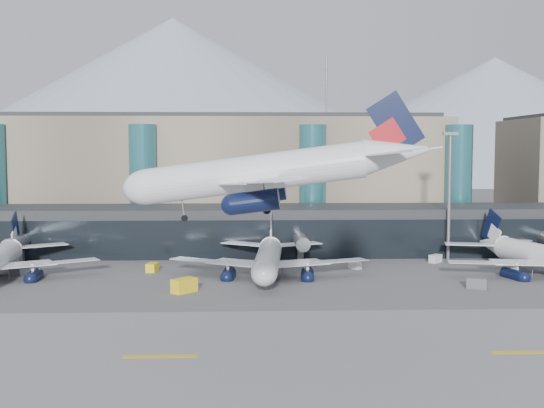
{
  "coord_description": "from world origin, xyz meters",
  "views": [
    {
      "loc": [
        -10.61,
        -86.86,
        22.24
      ],
      "look_at": [
        -6.2,
        32.0,
        12.63
      ],
      "focal_mm": 45.0,
      "sensor_mm": 36.0,
      "label": 1
    }
  ],
  "objects_px": {
    "hero_jet": "(285,161)",
    "veh_c": "(477,283)",
    "veh_f": "(14,270)",
    "veh_h": "(184,285)",
    "lightmast_mid": "(449,188)",
    "veh_d": "(435,259)",
    "veh_g": "(355,265)",
    "veh_b": "(152,267)",
    "jet_parked_right": "(535,248)",
    "jet_parked_mid": "(269,250)"
  },
  "relations": [
    {
      "from": "jet_parked_mid",
      "to": "veh_b",
      "type": "xyz_separation_m",
      "value": [
        -21.03,
        3.62,
        -3.7
      ]
    },
    {
      "from": "veh_c",
      "to": "veh_d",
      "type": "relative_size",
      "value": 1.15
    },
    {
      "from": "hero_jet",
      "to": "veh_f",
      "type": "relative_size",
      "value": 11.34
    },
    {
      "from": "lightmast_mid",
      "to": "jet_parked_mid",
      "type": "bearing_deg",
      "value": -157.14
    },
    {
      "from": "lightmast_mid",
      "to": "veh_g",
      "type": "relative_size",
      "value": 11.22
    },
    {
      "from": "veh_f",
      "to": "veh_g",
      "type": "bearing_deg",
      "value": -112.69
    },
    {
      "from": "jet_parked_right",
      "to": "veh_f",
      "type": "bearing_deg",
      "value": 73.51
    },
    {
      "from": "veh_b",
      "to": "veh_c",
      "type": "distance_m",
      "value": 56.51
    },
    {
      "from": "jet_parked_right",
      "to": "veh_g",
      "type": "distance_m",
      "value": 32.27
    },
    {
      "from": "lightmast_mid",
      "to": "hero_jet",
      "type": "relative_size",
      "value": 0.74
    },
    {
      "from": "jet_parked_mid",
      "to": "veh_f",
      "type": "bearing_deg",
      "value": 92.7
    },
    {
      "from": "veh_d",
      "to": "veh_f",
      "type": "height_order",
      "value": "veh_f"
    },
    {
      "from": "jet_parked_mid",
      "to": "veh_h",
      "type": "xyz_separation_m",
      "value": [
        -13.62,
        -14.49,
        -3.4
      ]
    },
    {
      "from": "hero_jet",
      "to": "veh_c",
      "type": "relative_size",
      "value": 11.06
    },
    {
      "from": "jet_parked_right",
      "to": "veh_c",
      "type": "distance_m",
      "value": 20.37
    },
    {
      "from": "lightmast_mid",
      "to": "veh_c",
      "type": "relative_size",
      "value": 8.21
    },
    {
      "from": "veh_d",
      "to": "veh_g",
      "type": "height_order",
      "value": "veh_d"
    },
    {
      "from": "lightmast_mid",
      "to": "veh_f",
      "type": "xyz_separation_m",
      "value": [
        -81.83,
        -14.33,
        -13.57
      ]
    },
    {
      "from": "veh_b",
      "to": "veh_g",
      "type": "relative_size",
      "value": 1.2
    },
    {
      "from": "jet_parked_right",
      "to": "veh_h",
      "type": "relative_size",
      "value": 9.4
    },
    {
      "from": "veh_b",
      "to": "jet_parked_mid",
      "type": "bearing_deg",
      "value": -88.16
    },
    {
      "from": "hero_jet",
      "to": "veh_d",
      "type": "height_order",
      "value": "hero_jet"
    },
    {
      "from": "veh_f",
      "to": "jet_parked_mid",
      "type": "bearing_deg",
      "value": -117.92
    },
    {
      "from": "lightmast_mid",
      "to": "veh_b",
      "type": "xyz_separation_m",
      "value": [
        -57.81,
        -11.88,
        -13.63
      ]
    },
    {
      "from": "lightmast_mid",
      "to": "veh_d",
      "type": "bearing_deg",
      "value": -133.64
    },
    {
      "from": "hero_jet",
      "to": "veh_g",
      "type": "distance_m",
      "value": 57.44
    },
    {
      "from": "jet_parked_mid",
      "to": "veh_d",
      "type": "bearing_deg",
      "value": -66.34
    },
    {
      "from": "jet_parked_mid",
      "to": "veh_g",
      "type": "height_order",
      "value": "jet_parked_mid"
    },
    {
      "from": "veh_d",
      "to": "veh_g",
      "type": "relative_size",
      "value": 1.19
    },
    {
      "from": "veh_d",
      "to": "veh_h",
      "type": "xyz_separation_m",
      "value": [
        -46.78,
        -26.21,
        0.32
      ]
    },
    {
      "from": "veh_d",
      "to": "veh_h",
      "type": "bearing_deg",
      "value": 165.68
    },
    {
      "from": "veh_c",
      "to": "jet_parked_mid",
      "type": "bearing_deg",
      "value": -179.1
    },
    {
      "from": "lightmast_mid",
      "to": "hero_jet",
      "type": "bearing_deg",
      "value": -120.59
    },
    {
      "from": "veh_f",
      "to": "veh_g",
      "type": "distance_m",
      "value": 61.41
    },
    {
      "from": "veh_f",
      "to": "veh_c",
      "type": "bearing_deg",
      "value": -126.99
    },
    {
      "from": "jet_parked_right",
      "to": "veh_b",
      "type": "xyz_separation_m",
      "value": [
        -68.87,
        3.67,
        -3.71
      ]
    },
    {
      "from": "veh_g",
      "to": "veh_d",
      "type": "bearing_deg",
      "value": 77.38
    },
    {
      "from": "lightmast_mid",
      "to": "veh_d",
      "type": "xyz_separation_m",
      "value": [
        -3.61,
        -3.79,
        -13.64
      ]
    },
    {
      "from": "hero_jet",
      "to": "veh_d",
      "type": "relative_size",
      "value": 12.71
    },
    {
      "from": "hero_jet",
      "to": "jet_parked_mid",
      "type": "relative_size",
      "value": 0.94
    },
    {
      "from": "lightmast_mid",
      "to": "jet_parked_right",
      "type": "bearing_deg",
      "value": -54.57
    },
    {
      "from": "veh_c",
      "to": "hero_jet",
      "type": "bearing_deg",
      "value": -111.75
    },
    {
      "from": "jet_parked_mid",
      "to": "hero_jet",
      "type": "bearing_deg",
      "value": -175.41
    },
    {
      "from": "lightmast_mid",
      "to": "jet_parked_mid",
      "type": "xyz_separation_m",
      "value": [
        -36.77,
        -15.51,
        -9.93
      ]
    },
    {
      "from": "veh_f",
      "to": "veh_h",
      "type": "bearing_deg",
      "value": -142.91
    },
    {
      "from": "veh_d",
      "to": "veh_g",
      "type": "bearing_deg",
      "value": 157.57
    },
    {
      "from": "veh_f",
      "to": "veh_h",
      "type": "height_order",
      "value": "veh_h"
    },
    {
      "from": "lightmast_mid",
      "to": "veh_h",
      "type": "bearing_deg",
      "value": -149.23
    },
    {
      "from": "veh_b",
      "to": "veh_d",
      "type": "bearing_deg",
      "value": -69.89
    },
    {
      "from": "jet_parked_mid",
      "to": "veh_c",
      "type": "bearing_deg",
      "value": -107.94
    }
  ]
}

